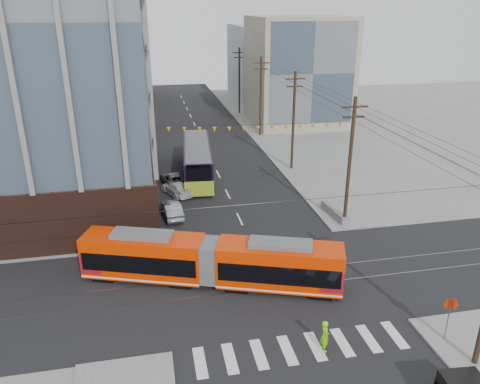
# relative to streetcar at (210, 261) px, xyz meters

# --- Properties ---
(ground) EXTENTS (160.00, 160.00, 0.00)m
(ground) POSITION_rel_streetcar_xyz_m (3.94, -4.47, -1.68)
(ground) COLOR slate
(bg_bldg_nw_near) EXTENTS (18.00, 16.00, 18.00)m
(bg_bldg_nw_near) POSITION_rel_streetcar_xyz_m (-13.06, 47.53, 7.32)
(bg_bldg_nw_near) COLOR #8C99A5
(bg_bldg_nw_near) RESTS_ON ground
(bg_bldg_ne_near) EXTENTS (14.00, 14.00, 16.00)m
(bg_bldg_ne_near) POSITION_rel_streetcar_xyz_m (19.94, 43.53, 6.32)
(bg_bldg_ne_near) COLOR gray
(bg_bldg_ne_near) RESTS_ON ground
(bg_bldg_nw_far) EXTENTS (16.00, 18.00, 20.00)m
(bg_bldg_nw_far) POSITION_rel_streetcar_xyz_m (-10.06, 67.53, 8.32)
(bg_bldg_nw_far) COLOR gray
(bg_bldg_nw_far) RESTS_ON ground
(bg_bldg_ne_far) EXTENTS (16.00, 16.00, 14.00)m
(bg_bldg_ne_far) POSITION_rel_streetcar_xyz_m (21.94, 63.53, 5.32)
(bg_bldg_ne_far) COLOR #8C99A5
(bg_bldg_ne_far) RESTS_ON ground
(utility_pole_far) EXTENTS (0.30, 0.30, 11.00)m
(utility_pole_far) POSITION_rel_streetcar_xyz_m (12.44, 51.53, 3.82)
(utility_pole_far) COLOR black
(utility_pole_far) RESTS_ON ground
(streetcar) EXTENTS (17.20, 8.15, 3.35)m
(streetcar) POSITION_rel_streetcar_xyz_m (0.00, 0.00, 0.00)
(streetcar) COLOR red
(streetcar) RESTS_ON ground
(city_bus) EXTENTS (4.04, 13.39, 3.74)m
(city_bus) POSITION_rel_streetcar_xyz_m (1.63, 21.26, 0.19)
(city_bus) COLOR black
(city_bus) RESTS_ON ground
(parked_car_silver) EXTENTS (1.89, 4.32, 1.38)m
(parked_car_silver) POSITION_rel_streetcar_xyz_m (-1.85, 11.27, -0.98)
(parked_car_silver) COLOR #9198A3
(parked_car_silver) RESTS_ON ground
(parked_car_white) EXTENTS (3.33, 4.72, 1.27)m
(parked_car_white) POSITION_rel_streetcar_xyz_m (-1.02, 16.45, -1.04)
(parked_car_white) COLOR silver
(parked_car_white) RESTS_ON ground
(parked_car_grey) EXTENTS (2.85, 4.82, 1.26)m
(parked_car_grey) POSITION_rel_streetcar_xyz_m (-1.18, 19.21, -1.05)
(parked_car_grey) COLOR #535961
(parked_car_grey) RESTS_ON ground
(pedestrian) EXTENTS (0.47, 0.70, 1.88)m
(pedestrian) POSITION_rel_streetcar_xyz_m (5.10, -7.82, -0.74)
(pedestrian) COLOR #80ED09
(pedestrian) RESTS_ON ground
(stop_sign) EXTENTS (0.98, 0.98, 2.61)m
(stop_sign) POSITION_rel_streetcar_xyz_m (12.02, -8.44, -0.37)
(stop_sign) COLOR #A12208
(stop_sign) RESTS_ON ground
(jersey_barrier) EXTENTS (1.28, 4.22, 0.83)m
(jersey_barrier) POSITION_rel_streetcar_xyz_m (12.24, 8.29, -1.26)
(jersey_barrier) COLOR gray
(jersey_barrier) RESTS_ON ground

